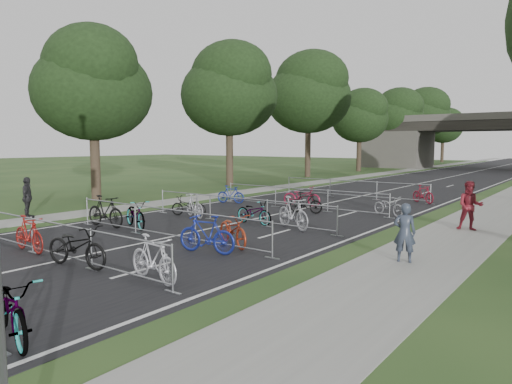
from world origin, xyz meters
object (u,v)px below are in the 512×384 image
overpass_bridge (486,142)px  pedestrian_c (27,198)px  pedestrian_b (470,206)px  pedestrian_a (405,233)px

overpass_bridge → pedestrian_c: bearing=-98.3°
pedestrian_b → pedestrian_c: size_ratio=1.02×
overpass_bridge → pedestrian_a: 52.75m
pedestrian_a → pedestrian_c: size_ratio=0.90×
pedestrian_b → pedestrian_c: bearing=-166.1°
pedestrian_a → pedestrian_b: (0.36, 6.11, 0.11)m
pedestrian_b → pedestrian_c: pedestrian_b is taller
overpass_bridge → pedestrian_a: size_ratio=18.80×
overpass_bridge → pedestrian_c: overpass_bridge is taller
pedestrian_c → pedestrian_b: bearing=-112.0°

